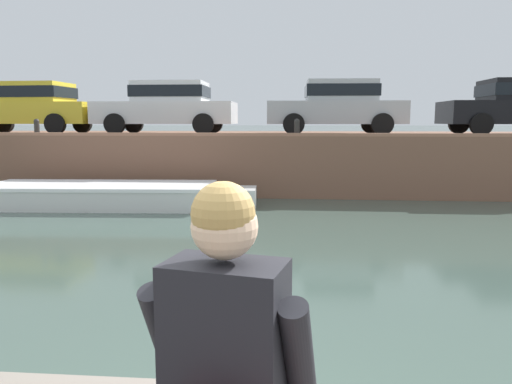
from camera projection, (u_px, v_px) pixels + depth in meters
ground_plane at (280, 253)px, 7.63m from camera, size 400.00×400.00×0.00m
far_quay_wall at (291, 159)px, 15.79m from camera, size 60.00×6.00×1.62m
far_wall_coping at (289, 135)px, 12.83m from camera, size 60.00×0.24×0.08m
boat_moored_west_white at (112, 195)px, 11.77m from camera, size 6.39×2.08×0.53m
car_leftmost_yellow at (29, 106)px, 15.31m from camera, size 4.38×1.99×1.54m
car_left_inner_white at (168, 105)px, 14.94m from camera, size 4.16×1.93×1.54m
car_centre_silver at (337, 105)px, 14.51m from camera, size 3.97×2.09×1.54m
mooring_bollard_west at (37, 126)px, 13.52m from camera, size 0.15×0.15×0.45m
mooring_bollard_mid at (297, 127)px, 12.91m from camera, size 0.15×0.15×0.45m
person_seated_right at (231, 366)px, 1.57m from camera, size 0.58×0.59×0.96m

